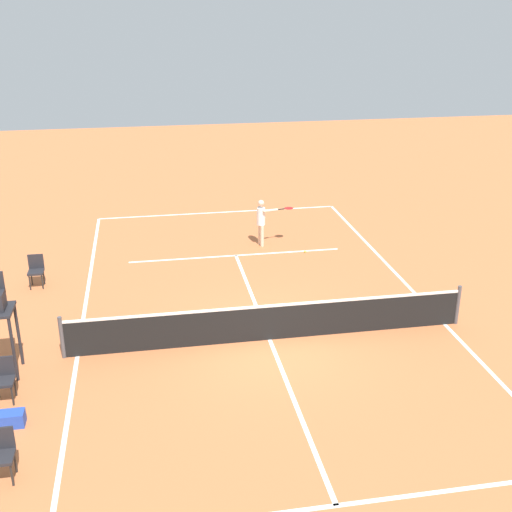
{
  "coord_description": "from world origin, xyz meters",
  "views": [
    {
      "loc": [
        2.81,
        13.88,
        7.88
      ],
      "look_at": [
        -0.3,
        -3.63,
        0.8
      ],
      "focal_mm": 45.27,
      "sensor_mm": 36.0,
      "label": 1
    }
  ],
  "objects_px": {
    "tennis_ball": "(305,252)",
    "courtside_chair_near": "(4,377)",
    "courtside_chair_mid": "(36,269)",
    "equipment_bag": "(5,420)",
    "player_serving": "(263,219)",
    "courtside_chair_far": "(1,452)"
  },
  "relations": [
    {
      "from": "player_serving",
      "to": "tennis_ball",
      "type": "xyz_separation_m",
      "value": [
        -1.28,
        0.94,
        -0.93
      ]
    },
    {
      "from": "courtside_chair_mid",
      "to": "courtside_chair_far",
      "type": "xyz_separation_m",
      "value": [
        -0.54,
        8.44,
        0.0
      ]
    },
    {
      "from": "courtside_chair_far",
      "to": "equipment_bag",
      "type": "height_order",
      "value": "courtside_chair_far"
    },
    {
      "from": "player_serving",
      "to": "tennis_ball",
      "type": "bearing_deg",
      "value": 41.68
    },
    {
      "from": "equipment_bag",
      "to": "courtside_chair_far",
      "type": "bearing_deg",
      "value": 99.64
    },
    {
      "from": "player_serving",
      "to": "equipment_bag",
      "type": "height_order",
      "value": "player_serving"
    },
    {
      "from": "tennis_ball",
      "to": "courtside_chair_mid",
      "type": "height_order",
      "value": "courtside_chair_mid"
    },
    {
      "from": "courtside_chair_near",
      "to": "courtside_chair_far",
      "type": "height_order",
      "value": "same"
    },
    {
      "from": "courtside_chair_near",
      "to": "courtside_chair_mid",
      "type": "bearing_deg",
      "value": -88.7
    },
    {
      "from": "courtside_chair_mid",
      "to": "equipment_bag",
      "type": "xyz_separation_m",
      "value": [
        -0.28,
        6.9,
        -0.38
      ]
    },
    {
      "from": "player_serving",
      "to": "courtside_chair_far",
      "type": "distance_m",
      "value": 12.54
    },
    {
      "from": "courtside_chair_far",
      "to": "player_serving",
      "type": "bearing_deg",
      "value": -121.92
    },
    {
      "from": "tennis_ball",
      "to": "courtside_chair_mid",
      "type": "xyz_separation_m",
      "value": [
        8.44,
        1.26,
        0.5
      ]
    },
    {
      "from": "courtside_chair_mid",
      "to": "courtside_chair_near",
      "type": "bearing_deg",
      "value": 91.3
    },
    {
      "from": "player_serving",
      "to": "equipment_bag",
      "type": "xyz_separation_m",
      "value": [
        6.89,
        9.1,
        -0.81
      ]
    },
    {
      "from": "tennis_ball",
      "to": "courtside_chair_mid",
      "type": "relative_size",
      "value": 0.07
    },
    {
      "from": "player_serving",
      "to": "courtside_chair_near",
      "type": "distance_m",
      "value": 10.76
    },
    {
      "from": "player_serving",
      "to": "courtside_chair_mid",
      "type": "bearing_deg",
      "value": -84.85
    },
    {
      "from": "courtside_chair_mid",
      "to": "equipment_bag",
      "type": "distance_m",
      "value": 6.91
    },
    {
      "from": "tennis_ball",
      "to": "courtside_chair_near",
      "type": "relative_size",
      "value": 0.07
    },
    {
      "from": "player_serving",
      "to": "courtside_chair_near",
      "type": "relative_size",
      "value": 1.71
    },
    {
      "from": "tennis_ball",
      "to": "courtside_chair_near",
      "type": "xyz_separation_m",
      "value": [
        8.31,
        7.19,
        0.5
      ]
    }
  ]
}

